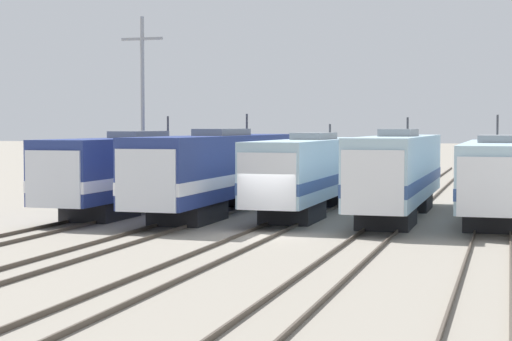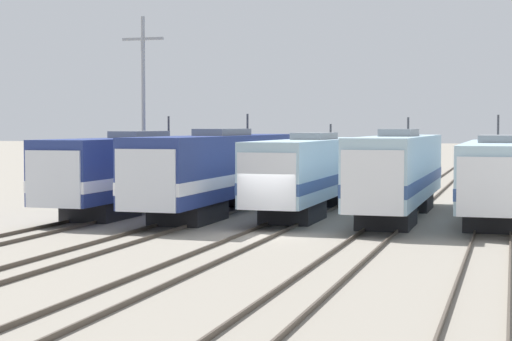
{
  "view_description": "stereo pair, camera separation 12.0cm",
  "coord_description": "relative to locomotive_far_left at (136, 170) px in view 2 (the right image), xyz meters",
  "views": [
    {
      "loc": [
        9.85,
        -33.9,
        4.5
      ],
      "look_at": [
        -0.8,
        1.93,
        2.58
      ],
      "focal_mm": 60.0,
      "sensor_mm": 36.0,
      "label": 1
    },
    {
      "loc": [
        9.96,
        -33.87,
        4.5
      ],
      "look_at": [
        -0.8,
        1.93,
        2.58
      ],
      "focal_mm": 60.0,
      "sensor_mm": 36.0,
      "label": 2
    }
  ],
  "objects": [
    {
      "name": "rail_pair_center_left",
      "position": [
        4.6,
        -7.73,
        -2.12
      ],
      "size": [
        1.51,
        120.0,
        0.15
      ],
      "color": "#4C4238",
      "rests_on": "ground_plane"
    },
    {
      "name": "locomotive_far_right",
      "position": [
        18.42,
        0.91,
        -0.08
      ],
      "size": [
        2.98,
        17.25,
        5.13
      ],
      "color": "#232326",
      "rests_on": "ground_plane"
    },
    {
      "name": "catenary_tower_left",
      "position": [
        -1.96,
        5.32,
        3.7
      ],
      "size": [
        2.61,
        0.25,
        11.03
      ],
      "color": "gray",
      "rests_on": "ground_plane"
    },
    {
      "name": "rail_pair_center_right",
      "position": [
        13.81,
        -7.73,
        -2.12
      ],
      "size": [
        1.51,
        120.0,
        0.15
      ],
      "color": "#4C4238",
      "rests_on": "ground_plane"
    },
    {
      "name": "locomotive_center_right",
      "position": [
        13.81,
        0.19,
        0.06
      ],
      "size": [
        2.79,
        16.85,
        5.0
      ],
      "color": "#232326",
      "rests_on": "ground_plane"
    },
    {
      "name": "rail_pair_far_left",
      "position": [
        0.0,
        -7.73,
        -2.12
      ],
      "size": [
        1.5,
        120.0,
        0.15
      ],
      "color": "#4C4238",
      "rests_on": "ground_plane"
    },
    {
      "name": "ground_plane",
      "position": [
        9.21,
        -7.73,
        -2.19
      ],
      "size": [
        400.0,
        400.0,
        0.0
      ],
      "primitive_type": "plane",
      "color": "gray"
    },
    {
      "name": "rail_pair_far_right",
      "position": [
        18.42,
        -7.73,
        -2.12
      ],
      "size": [
        1.5,
        120.0,
        0.15
      ],
      "color": "#4C4238",
      "rests_on": "ground_plane"
    },
    {
      "name": "locomotive_center_left",
      "position": [
        4.6,
        0.25,
        0.06
      ],
      "size": [
        2.98,
        19.85,
        5.23
      ],
      "color": "black",
      "rests_on": "ground_plane"
    },
    {
      "name": "locomotive_center",
      "position": [
        9.21,
        1.67,
        -0.04
      ],
      "size": [
        2.85,
        18.45,
        4.65
      ],
      "color": "#232326",
      "rests_on": "ground_plane"
    },
    {
      "name": "rail_pair_center",
      "position": [
        9.21,
        -7.73,
        -2.12
      ],
      "size": [
        1.51,
        120.0,
        0.15
      ],
      "color": "#4C4238",
      "rests_on": "ground_plane"
    },
    {
      "name": "locomotive_far_left",
      "position": [
        0.0,
        0.0,
        0.0
      ],
      "size": [
        2.94,
        18.26,
        5.11
      ],
      "color": "black",
      "rests_on": "ground_plane"
    }
  ]
}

